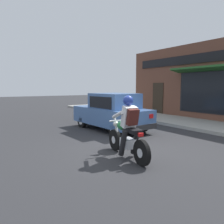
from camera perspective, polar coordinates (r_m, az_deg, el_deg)
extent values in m
plane|color=#2B2B2D|center=(6.60, 4.53, -9.59)|extent=(80.00, 80.00, 0.00)
cube|color=#9E9B93|center=(12.25, 14.79, -1.94)|extent=(2.60, 22.00, 0.14)
cube|color=brown|center=(13.00, 21.56, 7.28)|extent=(0.50, 9.92, 4.20)
cube|color=black|center=(12.10, 25.58, 4.57)|extent=(0.04, 4.17, 2.10)
cube|color=black|center=(12.12, 25.62, 4.57)|extent=(0.02, 4.36, 2.20)
cube|color=#2D2319|center=(14.54, 11.86, 3.32)|extent=(0.04, 0.90, 2.10)
cube|color=#235623|center=(11.85, 25.05, 10.38)|extent=(0.81, 4.76, 0.24)
cube|color=black|center=(12.85, 21.08, 12.90)|extent=(0.06, 8.43, 0.50)
cylinder|color=black|center=(6.37, 0.82, -7.27)|extent=(0.19, 0.63, 0.62)
cylinder|color=silver|center=(6.37, 0.82, -7.27)|extent=(0.15, 0.23, 0.22)
cylinder|color=black|center=(5.20, 7.76, -10.53)|extent=(0.19, 0.63, 0.62)
cylinder|color=silver|center=(5.20, 7.76, -10.53)|extent=(0.15, 0.23, 0.22)
cube|color=silver|center=(5.71, 4.18, -8.09)|extent=(0.34, 0.44, 0.24)
ellipsoid|color=#196B33|center=(5.84, 3.00, -3.64)|extent=(0.38, 0.56, 0.24)
cube|color=black|center=(5.43, 5.41, -4.86)|extent=(0.34, 0.59, 0.10)
cylinder|color=silver|center=(6.22, 1.23, -4.64)|extent=(0.12, 0.33, 0.68)
cylinder|color=silver|center=(6.06, 1.75, -2.25)|extent=(0.56, 0.12, 0.04)
sphere|color=silver|center=(6.23, 1.03, -3.12)|extent=(0.16, 0.16, 0.16)
cylinder|color=silver|center=(5.49, 7.73, -9.82)|extent=(0.16, 0.56, 0.08)
cube|color=red|center=(5.13, 7.53, -5.90)|extent=(0.13, 0.08, 0.08)
cylinder|color=black|center=(5.56, 2.91, -8.08)|extent=(0.19, 0.37, 0.71)
cylinder|color=black|center=(5.73, 6.11, -7.66)|extent=(0.19, 0.37, 0.71)
cube|color=silver|center=(5.53, 4.49, -1.28)|extent=(0.39, 0.38, 0.57)
cylinder|color=silver|center=(5.64, 1.52, -0.70)|extent=(0.17, 0.53, 0.26)
cylinder|color=silver|center=(5.83, 5.03, -0.48)|extent=(0.17, 0.53, 0.26)
sphere|color=navy|center=(5.55, 4.22, 3.00)|extent=(0.26, 0.26, 0.26)
cube|color=#4C1E19|center=(5.39, 5.34, -1.28)|extent=(0.31, 0.28, 0.42)
cylinder|color=black|center=(10.04, -7.76, -2.29)|extent=(0.21, 0.61, 0.60)
cylinder|color=silver|center=(10.04, -7.76, -2.29)|extent=(0.22, 0.34, 0.33)
cylinder|color=black|center=(10.81, -1.10, -1.60)|extent=(0.21, 0.61, 0.60)
cylinder|color=silver|center=(10.81, -1.10, -1.60)|extent=(0.22, 0.34, 0.33)
cylinder|color=black|center=(8.07, 0.72, -4.40)|extent=(0.21, 0.61, 0.60)
cylinder|color=silver|center=(8.07, 0.72, -4.40)|extent=(0.22, 0.34, 0.33)
cylinder|color=black|center=(9.01, 7.96, -3.30)|extent=(0.21, 0.61, 0.60)
cylinder|color=silver|center=(9.01, 7.96, -3.30)|extent=(0.22, 0.34, 0.33)
cube|color=#42669E|center=(9.39, -0.33, -0.99)|extent=(1.84, 3.78, 0.70)
cube|color=#42669E|center=(9.13, 0.61, 2.83)|extent=(1.54, 1.98, 0.66)
cube|color=black|center=(9.84, -2.51, 2.80)|extent=(1.34, 0.42, 0.51)
cube|color=black|center=(8.71, -3.16, 2.51)|extent=(0.11, 1.52, 0.46)
cube|color=black|center=(9.60, 4.04, 2.88)|extent=(0.11, 1.52, 0.46)
cube|color=silver|center=(10.66, -8.55, 0.49)|extent=(0.24, 0.05, 0.14)
cube|color=red|center=(7.63, 5.03, -1.70)|extent=(0.20, 0.05, 0.16)
cube|color=silver|center=(11.18, -3.98, 0.83)|extent=(0.24, 0.05, 0.14)
cube|color=red|center=(8.34, 10.20, -1.07)|extent=(0.20, 0.05, 0.16)
cube|color=#28282B|center=(10.93, -6.11, -1.28)|extent=(1.61, 0.21, 0.20)
cube|color=#28282B|center=(8.06, 7.54, -4.10)|extent=(1.61, 0.21, 0.20)
cylinder|color=#23512D|center=(14.40, 2.08, 1.59)|extent=(0.52, 0.52, 0.90)
cylinder|color=black|center=(14.36, 2.09, 3.54)|extent=(0.56, 0.56, 0.08)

